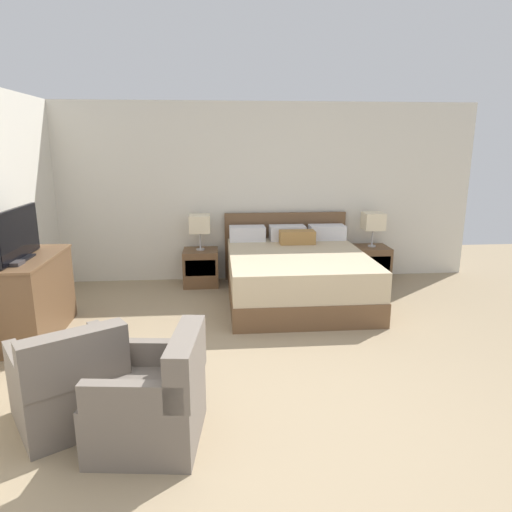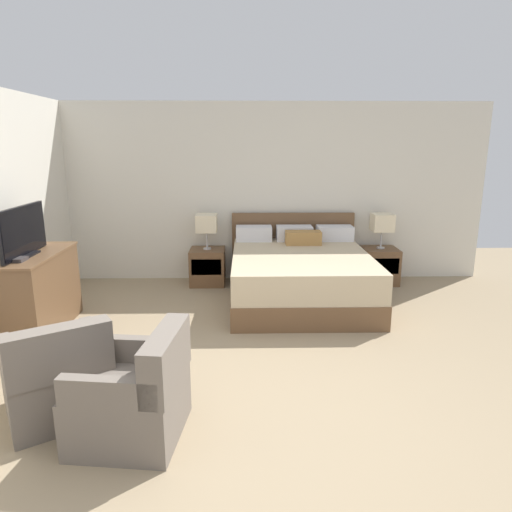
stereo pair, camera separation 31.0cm
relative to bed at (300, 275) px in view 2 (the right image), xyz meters
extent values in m
plane|color=#998466|center=(-0.53, -2.79, -0.33)|extent=(11.39, 11.39, 0.00)
cube|color=silver|center=(-0.53, 1.04, 0.92)|extent=(6.54, 0.06, 2.51)
cube|color=brown|center=(0.00, -0.07, -0.19)|extent=(1.69, 1.98, 0.28)
cube|color=#C6B28E|center=(0.00, -0.07, 0.12)|extent=(1.67, 1.96, 0.34)
cube|color=brown|center=(0.00, 0.94, 0.16)|extent=(1.76, 0.05, 0.98)
cube|color=silver|center=(-0.57, 0.75, 0.39)|extent=(0.50, 0.28, 0.20)
cube|color=silver|center=(0.00, 0.75, 0.39)|extent=(0.50, 0.28, 0.20)
cube|color=silver|center=(0.57, 0.75, 0.39)|extent=(0.50, 0.28, 0.20)
cube|color=#A87A42|center=(0.09, 0.48, 0.38)|extent=(0.47, 0.22, 0.18)
cube|color=brown|center=(-1.22, 0.72, -0.08)|extent=(0.48, 0.46, 0.50)
cube|color=#473120|center=(-1.22, 0.49, -0.03)|extent=(0.41, 0.01, 0.22)
cube|color=brown|center=(1.22, 0.72, -0.08)|extent=(0.48, 0.46, 0.50)
cube|color=#473120|center=(1.22, 0.49, -0.03)|extent=(0.41, 0.01, 0.22)
cylinder|color=#B7B7BC|center=(-1.22, 0.72, 0.18)|extent=(0.11, 0.11, 0.02)
cylinder|color=#B7B7BC|center=(-1.22, 0.72, 0.30)|extent=(0.02, 0.02, 0.23)
cube|color=beige|center=(-1.22, 0.72, 0.54)|extent=(0.28, 0.28, 0.24)
cylinder|color=#B7B7BC|center=(1.22, 0.72, 0.18)|extent=(0.11, 0.11, 0.02)
cylinder|color=#B7B7BC|center=(1.22, 0.72, 0.30)|extent=(0.02, 0.02, 0.23)
cube|color=beige|center=(1.22, 0.72, 0.54)|extent=(0.28, 0.28, 0.24)
cube|color=brown|center=(-2.90, -0.91, 0.09)|extent=(0.54, 1.15, 0.84)
cube|color=brown|center=(-2.90, -0.91, 0.49)|extent=(0.56, 1.19, 0.02)
cube|color=black|center=(-2.90, -0.99, 0.52)|extent=(0.18, 0.28, 0.02)
cube|color=black|center=(-2.90, -0.99, 0.76)|extent=(0.04, 0.90, 0.49)
cube|color=black|center=(-2.88, -0.99, 0.76)|extent=(0.01, 0.88, 0.47)
cube|color=#383333|center=(-2.89, -1.23, 0.52)|extent=(0.20, 0.16, 0.04)
cube|color=#70665B|center=(-2.06, -2.46, -0.13)|extent=(0.94, 0.94, 0.40)
cube|color=#70665B|center=(-1.92, -2.69, 0.25)|extent=(0.66, 0.49, 0.36)
cube|color=#70665B|center=(-2.31, -2.61, 0.16)|extent=(0.41, 0.58, 0.18)
cube|color=#70665B|center=(-1.81, -2.30, 0.16)|extent=(0.41, 0.58, 0.18)
cube|color=#70665B|center=(-1.47, -2.75, -0.13)|extent=(0.75, 0.75, 0.40)
cube|color=#70665B|center=(-1.20, -2.78, 0.25)|extent=(0.24, 0.69, 0.36)
cube|color=#70665B|center=(-1.50, -3.04, 0.16)|extent=(0.63, 0.16, 0.18)
cube|color=#70665B|center=(-1.43, -2.45, 0.16)|extent=(0.63, 0.16, 0.18)
camera|label=1|loc=(-0.98, -5.49, 1.60)|focal=32.00mm
camera|label=2|loc=(-0.67, -5.51, 1.60)|focal=32.00mm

